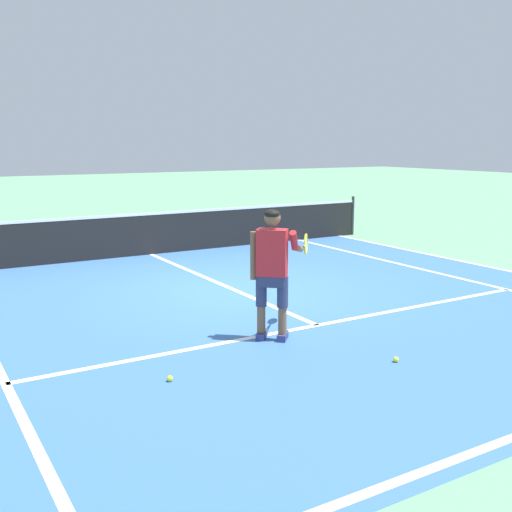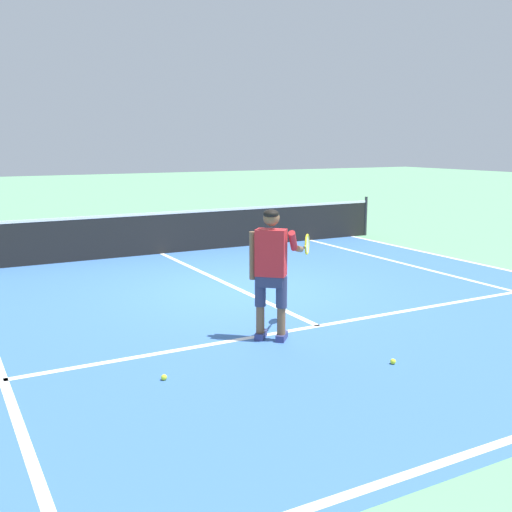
{
  "view_description": "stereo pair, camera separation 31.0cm",
  "coord_description": "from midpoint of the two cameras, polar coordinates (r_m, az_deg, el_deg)",
  "views": [
    {
      "loc": [
        -4.94,
        -9.01,
        2.54
      ],
      "look_at": [
        -0.88,
        -2.2,
        1.05
      ],
      "focal_mm": 42.54,
      "sensor_mm": 36.0,
      "label": 1
    },
    {
      "loc": [
        -4.67,
        -9.16,
        2.54
      ],
      "look_at": [
        -0.88,
        -2.2,
        1.05
      ],
      "focal_mm": 42.54,
      "sensor_mm": 36.0,
      "label": 2
    }
  ],
  "objects": [
    {
      "name": "tennis_ball_near_feet",
      "position": [
        7.35,
        11.83,
        -9.52
      ],
      "size": [
        0.07,
        0.07,
        0.07
      ],
      "primitive_type": "sphere",
      "color": "#CCE02D",
      "rests_on": "ground"
    },
    {
      "name": "ground_plane",
      "position": [
        10.59,
        -2.83,
        -3.25
      ],
      "size": [
        80.0,
        80.0,
        0.0
      ],
      "primitive_type": "plane",
      "color": "#609E70"
    },
    {
      "name": "line_doubles_right",
      "position": [
        13.35,
        20.58,
        -0.99
      ],
      "size": [
        0.1,
        9.95,
        0.01
      ],
      "primitive_type": "cube",
      "color": "white",
      "rests_on": "ground"
    },
    {
      "name": "line_singles_right",
      "position": [
        12.32,
        16.56,
        -1.68
      ],
      "size": [
        0.1,
        9.95,
        0.01
      ],
      "primitive_type": "cube",
      "color": "white",
      "rests_on": "ground"
    },
    {
      "name": "tennis_player",
      "position": [
        7.76,
        0.47,
        -0.88
      ],
      "size": [
        1.15,
        0.77,
        1.71
      ],
      "color": "navy",
      "rests_on": "ground"
    },
    {
      "name": "tennis_ball_by_baseline",
      "position": [
        6.75,
        -9.44,
        -11.32
      ],
      "size": [
        0.07,
        0.07,
        0.07
      ],
      "primitive_type": "sphere",
      "color": "#CCE02D",
      "rests_on": "ground"
    },
    {
      "name": "line_centre_service",
      "position": [
        11.28,
        -4.74,
        -2.38
      ],
      "size": [
        0.1,
        6.4,
        0.01
      ],
      "primitive_type": "cube",
      "color": "white",
      "rests_on": "ground"
    },
    {
      "name": "line_service",
      "position": [
        8.61,
        4.73,
        -6.51
      ],
      "size": [
        8.23,
        0.1,
        0.01
      ],
      "primitive_type": "cube",
      "color": "white",
      "rests_on": "ground"
    },
    {
      "name": "court_inner_surface",
      "position": [
        9.76,
        -0.14,
        -4.42
      ],
      "size": [
        10.98,
        10.35,
        0.0
      ],
      "primitive_type": "cube",
      "color": "#3866A8",
      "rests_on": "ground"
    },
    {
      "name": "tennis_net",
      "position": [
        14.09,
        -10.52,
        2.14
      ],
      "size": [
        11.96,
        0.08,
        1.07
      ],
      "color": "#333338",
      "rests_on": "ground"
    }
  ]
}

